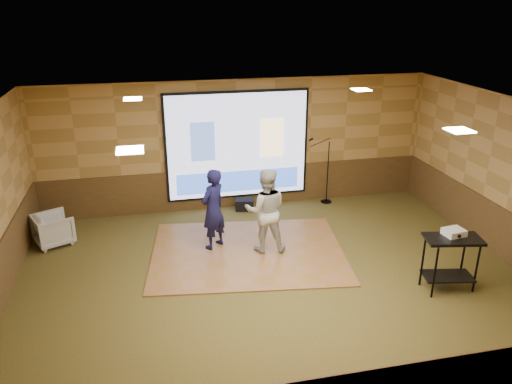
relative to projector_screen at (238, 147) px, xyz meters
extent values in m
plane|color=#363C1B|center=(0.00, -3.44, -1.47)|extent=(9.00, 9.00, 0.00)
cube|color=#B38A4A|center=(0.00, 0.06, 0.03)|extent=(9.00, 0.04, 3.00)
cube|color=#B38A4A|center=(0.00, -6.94, 0.03)|extent=(9.00, 0.04, 3.00)
cube|color=#B38A4A|center=(4.50, -3.44, 0.03)|extent=(0.04, 7.00, 3.00)
cube|color=white|center=(0.00, -3.44, 1.53)|extent=(9.00, 7.00, 0.04)
cube|color=#4A2D18|center=(0.00, 0.04, -1.00)|extent=(9.00, 0.04, 0.95)
cube|color=#4A2D18|center=(4.48, -3.44, -1.00)|extent=(0.04, 7.00, 0.95)
cube|color=black|center=(0.00, 0.01, 0.03)|extent=(3.32, 0.03, 2.52)
cube|color=#ADB5DB|center=(0.00, -0.02, 0.03)|extent=(3.20, 0.02, 2.40)
cube|color=#40578D|center=(-0.80, -0.03, 0.18)|extent=(0.55, 0.01, 0.90)
cube|color=#F7D18F|center=(0.80, -0.03, 0.18)|extent=(0.55, 0.01, 0.90)
cube|color=blue|center=(0.00, -0.03, -0.82)|extent=(2.88, 0.01, 0.50)
cube|color=#FFEEBF|center=(-2.20, -1.64, 1.50)|extent=(0.32, 0.32, 0.02)
cube|color=#FFEEBF|center=(2.20, -1.64, 1.50)|extent=(0.32, 0.32, 0.02)
cube|color=#FFEEBF|center=(-2.20, -4.94, 1.50)|extent=(0.32, 0.32, 0.02)
cube|color=#FFEEBF|center=(2.20, -4.94, 1.50)|extent=(0.32, 0.32, 0.02)
cube|color=#985F37|center=(-0.25, -2.35, -1.46)|extent=(4.06, 3.30, 0.03)
imported|color=#13133C|center=(-0.86, -1.99, -0.64)|extent=(0.70, 0.68, 1.62)
imported|color=beige|center=(0.11, -2.34, -0.61)|extent=(0.91, 0.77, 1.67)
cylinder|color=black|center=(2.43, -4.53, -1.02)|extent=(0.04, 0.04, 0.92)
cylinder|color=black|center=(3.21, -4.53, -1.02)|extent=(0.04, 0.04, 0.92)
cylinder|color=black|center=(2.43, -4.14, -1.02)|extent=(0.04, 0.04, 0.92)
cylinder|color=black|center=(3.21, -4.14, -1.02)|extent=(0.04, 0.04, 0.92)
cube|color=black|center=(2.82, -4.34, -0.53)|extent=(0.92, 0.48, 0.05)
cube|color=black|center=(2.82, -4.34, -1.23)|extent=(0.82, 0.44, 0.03)
cube|color=white|center=(2.87, -4.25, -0.45)|extent=(0.36, 0.32, 0.11)
cylinder|color=black|center=(2.14, -0.21, -1.46)|extent=(0.26, 0.26, 0.02)
cylinder|color=black|center=(2.14, -0.21, -0.71)|extent=(0.02, 0.02, 1.52)
cylinder|color=black|center=(1.92, -0.21, 0.05)|extent=(0.48, 0.02, 0.19)
cylinder|color=black|center=(1.69, -0.21, 0.13)|extent=(0.11, 0.05, 0.08)
imported|color=gray|center=(-3.99, -1.11, -1.16)|extent=(0.93, 0.92, 0.64)
cube|color=black|center=(0.10, -0.26, -1.34)|extent=(0.47, 0.37, 0.26)
camera|label=1|loc=(-1.96, -10.85, 3.20)|focal=35.00mm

